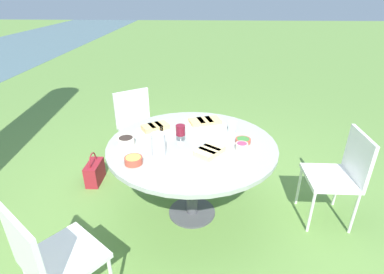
{
  "coord_description": "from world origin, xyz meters",
  "views": [
    {
      "loc": [
        -2.3,
        -0.1,
        1.97
      ],
      "look_at": [
        0.0,
        0.0,
        0.83
      ],
      "focal_mm": 28.0,
      "sensor_mm": 36.0,
      "label": 1
    }
  ],
  "objects_px": {
    "chair_near_left": "(137,122)",
    "chair_far_back": "(341,171)",
    "dining_table": "(192,152)",
    "handbag": "(95,172)",
    "wine_glass": "(181,131)",
    "water_pitcher": "(159,144)",
    "chair_near_right": "(50,257)"
  },
  "relations": [
    {
      "from": "dining_table",
      "to": "wine_glass",
      "type": "height_order",
      "value": "wine_glass"
    },
    {
      "from": "water_pitcher",
      "to": "wine_glass",
      "type": "bearing_deg",
      "value": -40.32
    },
    {
      "from": "water_pitcher",
      "to": "handbag",
      "type": "relative_size",
      "value": 0.51
    },
    {
      "from": "wine_glass",
      "to": "dining_table",
      "type": "bearing_deg",
      "value": -79.71
    },
    {
      "from": "chair_far_back",
      "to": "dining_table",
      "type": "bearing_deg",
      "value": 89.77
    },
    {
      "from": "chair_near_left",
      "to": "chair_near_right",
      "type": "bearing_deg",
      "value": 177.27
    },
    {
      "from": "chair_near_left",
      "to": "wine_glass",
      "type": "distance_m",
      "value": 1.24
    },
    {
      "from": "chair_far_back",
      "to": "wine_glass",
      "type": "height_order",
      "value": "wine_glass"
    },
    {
      "from": "chair_far_back",
      "to": "chair_near_left",
      "type": "bearing_deg",
      "value": 63.77
    },
    {
      "from": "chair_far_back",
      "to": "water_pitcher",
      "type": "bearing_deg",
      "value": 97.28
    },
    {
      "from": "chair_near_right",
      "to": "wine_glass",
      "type": "distance_m",
      "value": 1.31
    },
    {
      "from": "dining_table",
      "to": "chair_near_right",
      "type": "distance_m",
      "value": 1.33
    },
    {
      "from": "dining_table",
      "to": "chair_far_back",
      "type": "height_order",
      "value": "chair_far_back"
    },
    {
      "from": "chair_near_left",
      "to": "handbag",
      "type": "height_order",
      "value": "chair_near_left"
    },
    {
      "from": "dining_table",
      "to": "wine_glass",
      "type": "relative_size",
      "value": 8.35
    },
    {
      "from": "chair_far_back",
      "to": "water_pitcher",
      "type": "height_order",
      "value": "water_pitcher"
    },
    {
      "from": "water_pitcher",
      "to": "handbag",
      "type": "height_order",
      "value": "water_pitcher"
    },
    {
      "from": "chair_near_left",
      "to": "chair_near_right",
      "type": "distance_m",
      "value": 2.05
    },
    {
      "from": "chair_near_left",
      "to": "wine_glass",
      "type": "height_order",
      "value": "wine_glass"
    },
    {
      "from": "chair_near_left",
      "to": "water_pitcher",
      "type": "xyz_separation_m",
      "value": [
        -1.2,
        -0.46,
        0.34
      ]
    },
    {
      "from": "dining_table",
      "to": "chair_far_back",
      "type": "bearing_deg",
      "value": -90.23
    },
    {
      "from": "dining_table",
      "to": "chair_far_back",
      "type": "xyz_separation_m",
      "value": [
        -0.01,
        -1.32,
        -0.16
      ]
    },
    {
      "from": "water_pitcher",
      "to": "wine_glass",
      "type": "height_order",
      "value": "water_pitcher"
    },
    {
      "from": "dining_table",
      "to": "chair_far_back",
      "type": "relative_size",
      "value": 1.65
    },
    {
      "from": "dining_table",
      "to": "handbag",
      "type": "xyz_separation_m",
      "value": [
        0.48,
        1.12,
        -0.56
      ]
    },
    {
      "from": "water_pitcher",
      "to": "dining_table",
      "type": "bearing_deg",
      "value": -51.18
    },
    {
      "from": "wine_glass",
      "to": "chair_near_left",
      "type": "bearing_deg",
      "value": 31.34
    },
    {
      "from": "chair_near_left",
      "to": "chair_far_back",
      "type": "height_order",
      "value": "same"
    },
    {
      "from": "dining_table",
      "to": "handbag",
      "type": "bearing_deg",
      "value": 66.67
    },
    {
      "from": "chair_near_left",
      "to": "handbag",
      "type": "xyz_separation_m",
      "value": [
        -0.52,
        0.4,
        -0.4
      ]
    },
    {
      "from": "chair_near_left",
      "to": "chair_near_right",
      "type": "xyz_separation_m",
      "value": [
        -2.04,
        0.1,
        0.0
      ]
    },
    {
      "from": "dining_table",
      "to": "water_pitcher",
      "type": "xyz_separation_m",
      "value": [
        -0.21,
        0.26,
        0.18
      ]
    }
  ]
}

